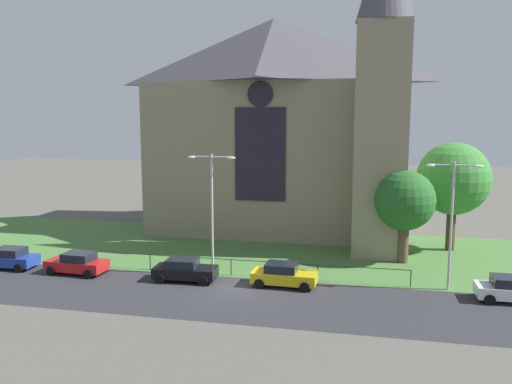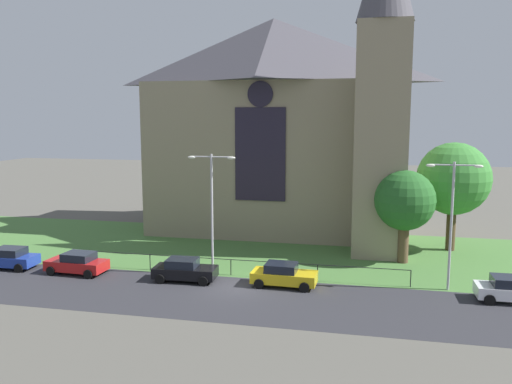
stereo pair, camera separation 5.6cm
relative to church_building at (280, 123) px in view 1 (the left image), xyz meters
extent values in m
plane|color=#56544C|center=(0.20, -7.77, -10.27)|extent=(160.00, 160.00, 0.00)
cube|color=#2D2D33|center=(0.20, -19.77, -10.27)|extent=(120.00, 8.00, 0.01)
cube|color=#477538|center=(0.20, -9.77, -10.27)|extent=(120.00, 20.00, 0.01)
cube|color=gray|center=(-0.77, 0.63, -3.27)|extent=(22.00, 12.00, 14.00)
pyramid|color=#47444C|center=(-0.77, 0.63, 6.73)|extent=(22.00, 12.00, 6.00)
cube|color=black|center=(-0.77, -5.42, -2.57)|extent=(4.40, 0.16, 8.00)
cylinder|color=black|center=(-0.77, -5.42, 2.53)|extent=(2.20, 0.15, 2.20)
cube|color=gray|center=(9.23, -7.37, -1.27)|extent=(4.00, 4.00, 18.00)
cylinder|color=black|center=(-0.77, -15.27, -9.17)|extent=(24.12, 0.05, 0.05)
cylinder|color=black|center=(-12.83, -15.27, -9.72)|extent=(0.07, 0.07, 1.10)
cylinder|color=black|center=(-6.80, -15.27, -9.72)|extent=(0.06, 0.07, 1.10)
cylinder|color=black|center=(-0.77, -15.27, -9.72)|extent=(0.06, 0.07, 1.10)
cylinder|color=black|center=(5.26, -15.27, -9.72)|extent=(0.06, 0.07, 1.10)
cylinder|color=black|center=(11.29, -15.27, -9.72)|extent=(0.07, 0.07, 1.10)
cylinder|color=#4C3823|center=(15.11, -4.73, -8.40)|extent=(0.74, 0.74, 3.73)
sphere|color=#387F33|center=(15.11, -4.73, -4.33)|extent=(5.89, 5.89, 5.89)
cylinder|color=brown|center=(11.09, -9.37, -8.74)|extent=(0.80, 0.80, 3.06)
sphere|color=#235B23|center=(11.09, -9.37, -5.52)|extent=(4.51, 4.51, 4.51)
cylinder|color=#B2B2B7|center=(-2.07, -15.37, -6.05)|extent=(0.16, 0.16, 8.44)
cylinder|color=#B2B2B7|center=(-2.77, -15.37, -2.04)|extent=(1.40, 0.10, 0.10)
cylinder|color=#B2B2B7|center=(-1.37, -15.37, -2.04)|extent=(1.40, 0.10, 0.10)
ellipsoid|color=white|center=(-3.47, -15.37, -2.09)|extent=(0.57, 0.26, 0.20)
ellipsoid|color=white|center=(-0.67, -15.37, -2.09)|extent=(0.57, 0.26, 0.20)
cylinder|color=#B2B2B7|center=(13.57, -15.37, -6.18)|extent=(0.16, 0.16, 8.19)
cylinder|color=#B2B2B7|center=(12.87, -15.37, -2.28)|extent=(1.40, 0.10, 0.10)
cylinder|color=#B2B2B7|center=(14.27, -15.37, -2.28)|extent=(1.40, 0.10, 0.10)
ellipsoid|color=white|center=(12.17, -15.37, -2.33)|extent=(0.57, 0.26, 0.20)
ellipsoid|color=white|center=(14.97, -15.37, -2.33)|extent=(0.57, 0.26, 0.20)
cube|color=#1E3899|center=(-17.09, -17.12, -9.66)|extent=(4.28, 1.99, 0.70)
cube|color=black|center=(-16.89, -17.11, -9.04)|extent=(2.07, 1.69, 0.55)
cylinder|color=black|center=(-15.59, -17.95, -9.95)|extent=(0.65, 0.25, 0.64)
cylinder|color=black|center=(-15.67, -16.15, -9.95)|extent=(0.65, 0.25, 0.64)
cube|color=#B21919|center=(-11.46, -17.24, -9.66)|extent=(4.28, 2.00, 0.70)
cube|color=black|center=(-11.26, -17.25, -9.04)|extent=(2.07, 1.69, 0.55)
cylinder|color=black|center=(-12.97, -18.07, -9.95)|extent=(0.65, 0.25, 0.64)
cylinder|color=black|center=(-12.89, -16.27, -9.95)|extent=(0.65, 0.25, 0.64)
cylinder|color=black|center=(-10.04, -18.21, -9.95)|extent=(0.65, 0.25, 0.64)
cylinder|color=black|center=(-9.95, -16.41, -9.95)|extent=(0.65, 0.25, 0.64)
cube|color=black|center=(-3.43, -17.18, -9.66)|extent=(4.28, 2.00, 0.70)
cube|color=black|center=(-3.63, -17.19, -9.04)|extent=(2.08, 1.70, 0.55)
cylinder|color=black|center=(-2.00, -16.21, -9.95)|extent=(0.65, 0.25, 0.64)
cylinder|color=black|center=(-1.92, -18.01, -9.95)|extent=(0.65, 0.25, 0.64)
cylinder|color=black|center=(-4.94, -16.36, -9.95)|extent=(0.65, 0.25, 0.64)
cylinder|color=black|center=(-4.85, -18.16, -9.95)|extent=(0.65, 0.25, 0.64)
cube|color=gold|center=(3.25, -16.87, -9.66)|extent=(4.25, 1.93, 0.70)
cube|color=black|center=(3.05, -16.86, -9.04)|extent=(2.05, 1.66, 0.55)
cylinder|color=black|center=(4.75, -16.02, -9.95)|extent=(0.65, 0.24, 0.64)
cylinder|color=black|center=(4.69, -17.81, -9.95)|extent=(0.65, 0.24, 0.64)
cylinder|color=black|center=(1.81, -15.92, -9.95)|extent=(0.65, 0.24, 0.64)
cylinder|color=black|center=(1.75, -17.72, -9.95)|extent=(0.65, 0.24, 0.64)
cube|color=black|center=(16.84, -16.85, -9.04)|extent=(2.02, 1.63, 0.55)
cylinder|color=black|center=(15.56, -15.96, -9.95)|extent=(0.64, 0.23, 0.64)
cylinder|color=black|center=(15.58, -17.76, -9.95)|extent=(0.64, 0.23, 0.64)
camera|label=1|loc=(8.52, -49.71, 0.75)|focal=37.10mm
camera|label=2|loc=(8.58, -49.69, 0.75)|focal=37.10mm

